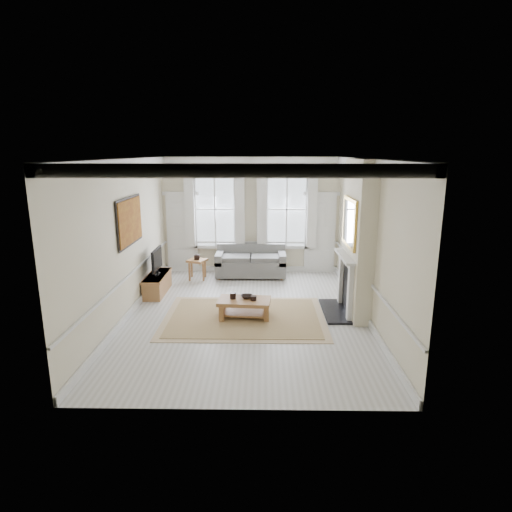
{
  "coord_description": "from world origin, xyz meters",
  "views": [
    {
      "loc": [
        0.36,
        -8.93,
        3.53
      ],
      "look_at": [
        0.2,
        0.41,
        1.25
      ],
      "focal_mm": 30.0,
      "sensor_mm": 36.0,
      "label": 1
    }
  ],
  "objects_px": {
    "side_table": "(197,263)",
    "tv_stand": "(157,284)",
    "sofa": "(251,263)",
    "coffee_table": "(244,303)"
  },
  "relations": [
    {
      "from": "coffee_table",
      "to": "tv_stand",
      "type": "distance_m",
      "value": 2.83
    },
    {
      "from": "coffee_table",
      "to": "tv_stand",
      "type": "bearing_deg",
      "value": 149.08
    },
    {
      "from": "sofa",
      "to": "tv_stand",
      "type": "xyz_separation_m",
      "value": [
        -2.35,
        -1.63,
        -0.13
      ]
    },
    {
      "from": "side_table",
      "to": "sofa",
      "type": "bearing_deg",
      "value": 13.41
    },
    {
      "from": "sofa",
      "to": "side_table",
      "type": "distance_m",
      "value": 1.56
    },
    {
      "from": "sofa",
      "to": "side_table",
      "type": "xyz_separation_m",
      "value": [
        -1.51,
        -0.36,
        0.09
      ]
    },
    {
      "from": "side_table",
      "to": "coffee_table",
      "type": "bearing_deg",
      "value": -63.37
    },
    {
      "from": "tv_stand",
      "to": "side_table",
      "type": "bearing_deg",
      "value": 56.52
    },
    {
      "from": "side_table",
      "to": "tv_stand",
      "type": "xyz_separation_m",
      "value": [
        -0.84,
        -1.27,
        -0.22
      ]
    },
    {
      "from": "side_table",
      "to": "coffee_table",
      "type": "relative_size",
      "value": 0.52
    }
  ]
}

